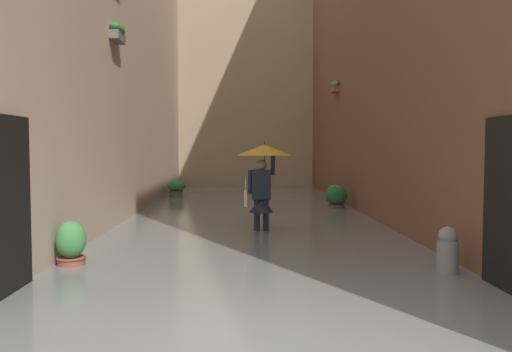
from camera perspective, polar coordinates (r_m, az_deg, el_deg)
ground_plane at (r=13.59m, az=-0.73°, el=-4.62°), size 60.00×60.00×0.00m
flood_water at (r=13.58m, az=-0.73°, el=-4.30°), size 6.61×24.18×0.15m
building_facade_right at (r=14.24m, az=-16.79°, el=14.89°), size 2.04×22.18×9.53m
building_facade_far at (r=23.61m, az=-1.14°, el=9.57°), size 9.41×1.80×8.98m
person_wading at (r=10.44m, az=0.77°, el=0.84°), size 1.10×1.10×1.96m
potted_plant_near_right at (r=17.87m, az=-8.76°, el=-1.42°), size 0.62×0.62×0.74m
potted_plant_mid_left at (r=15.74m, az=8.66°, el=-2.06°), size 0.48×0.48×0.72m
potted_plant_far_left at (r=14.54m, az=8.81°, el=-2.44°), size 0.60×0.60×0.77m
potted_plant_mid_right at (r=7.95m, az=-19.63°, el=-7.39°), size 0.42×0.42×0.78m
mooring_bollard at (r=7.47m, az=20.29°, el=-8.19°), size 0.28×0.28×0.78m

